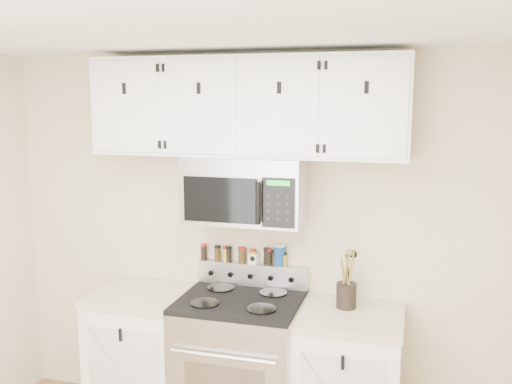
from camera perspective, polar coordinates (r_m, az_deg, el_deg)
back_wall at (r=3.87m, az=-0.21°, el=-4.87°), size 3.50×0.01×2.50m
ceiling at (r=2.15m, az=-13.72°, el=16.92°), size 3.50×3.50×0.01m
range at (r=3.85m, az=-1.56°, el=-17.08°), size 0.76×0.65×1.10m
base_cabinet_left at (r=4.12m, az=-11.03°, el=-15.81°), size 0.64×0.62×0.92m
base_cabinet_right at (r=3.76m, az=9.19°, el=-18.35°), size 0.64×0.62×0.92m
microwave at (r=3.61m, az=-1.04°, el=0.26°), size 0.76×0.44×0.42m
upper_cabinets at (r=3.59m, az=-0.95°, el=8.54°), size 2.00×0.35×0.62m
utensil_crock at (r=3.62m, az=9.02°, el=-9.97°), size 0.12×0.12×0.36m
kitchen_timer at (r=3.87m, az=-0.25°, el=-6.65°), size 0.07×0.06×0.07m
salt_canister at (r=3.81m, az=2.38°, el=-6.32°), size 0.08×0.08×0.14m
spice_jar_0 at (r=3.97m, az=-5.24°, el=-5.95°), size 0.04×0.04×0.11m
spice_jar_1 at (r=3.94m, az=-3.89°, el=-6.09°), size 0.04×0.04×0.11m
spice_jar_2 at (r=3.92m, az=-3.03°, el=-6.18°), size 0.04×0.04×0.10m
spice_jar_3 at (r=3.91m, az=-2.77°, el=-6.19°), size 0.04×0.04×0.11m
spice_jar_4 at (r=3.89m, az=-1.48°, el=-6.29°), size 0.04×0.04×0.11m
spice_jar_5 at (r=3.88m, az=-1.28°, el=-6.32°), size 0.04×0.04×0.10m
spice_jar_6 at (r=3.86m, az=-0.30°, el=-6.44°), size 0.04×0.04×0.10m
spice_jar_7 at (r=3.84m, az=1.06°, el=-6.42°), size 0.04×0.04×0.11m
spice_jar_8 at (r=3.83m, az=1.31°, el=-6.46°), size 0.04×0.04×0.11m
spice_jar_9 at (r=3.82m, az=1.95°, el=-6.56°), size 0.04×0.04×0.10m
spice_jar_10 at (r=3.81m, az=2.77°, el=-6.71°), size 0.04×0.04×0.09m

